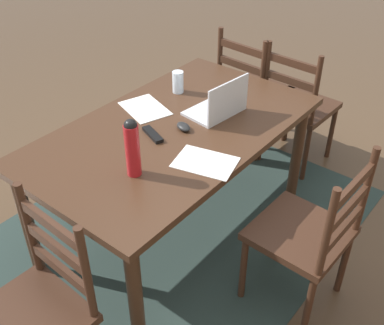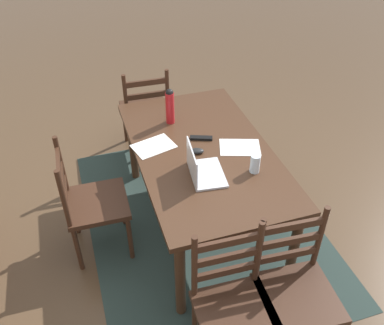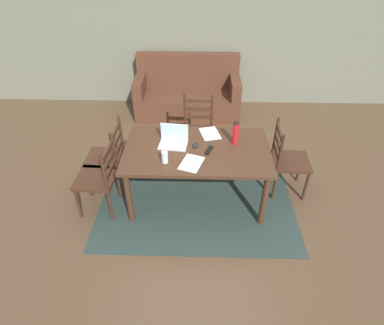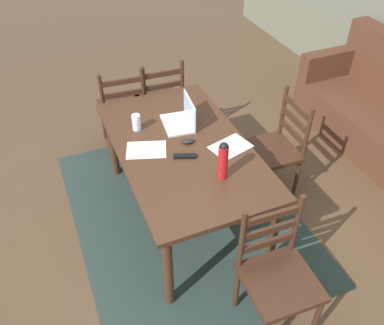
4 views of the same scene
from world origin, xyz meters
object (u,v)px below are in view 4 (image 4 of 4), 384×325
at_px(dining_table, 182,155).
at_px(tv_remote, 185,156).
at_px(chair_right_far, 277,276).
at_px(chair_far_head, 274,149).
at_px(laptop, 183,118).
at_px(drinking_glass, 136,122).
at_px(computer_mouse, 188,141).
at_px(water_bottle, 223,160).
at_px(chair_left_near, 123,109).
at_px(chair_left_far, 160,101).

xyz_separation_m(dining_table, tv_remote, (0.14, -0.03, 0.10)).
height_order(dining_table, chair_right_far, chair_right_far).
bearing_deg(tv_remote, chair_far_head, -60.59).
height_order(chair_far_head, laptop, laptop).
xyz_separation_m(chair_right_far, drinking_glass, (-1.46, -0.45, 0.35)).
distance_m(chair_far_head, chair_right_far, 1.30).
xyz_separation_m(dining_table, computer_mouse, (-0.02, 0.05, 0.10)).
xyz_separation_m(dining_table, laptop, (-0.27, 0.11, 0.14)).
xyz_separation_m(water_bottle, tv_remote, (-0.30, -0.16, -0.14)).
bearing_deg(chair_right_far, water_bottle, -174.28).
distance_m(water_bottle, computer_mouse, 0.48).
distance_m(chair_left_near, drinking_glass, 0.86).
bearing_deg(laptop, water_bottle, 1.28).
distance_m(drinking_glass, tv_remote, 0.53).
relative_size(chair_left_near, water_bottle, 3.21).
distance_m(dining_table, tv_remote, 0.17).
height_order(chair_right_far, computer_mouse, chair_right_far).
xyz_separation_m(chair_left_far, drinking_glass, (0.78, -0.45, 0.35)).
height_order(dining_table, computer_mouse, computer_mouse).
xyz_separation_m(chair_left_far, tv_remote, (1.26, -0.22, 0.30)).
bearing_deg(laptop, chair_left_near, -160.11).
height_order(chair_left_near, water_bottle, water_bottle).
xyz_separation_m(laptop, computer_mouse, (0.25, -0.06, -0.04)).
bearing_deg(computer_mouse, tv_remote, -8.87).
distance_m(laptop, computer_mouse, 0.26).
bearing_deg(water_bottle, chair_left_far, 177.58).
height_order(chair_left_near, tv_remote, chair_left_near).
bearing_deg(dining_table, tv_remote, -13.29).
relative_size(chair_left_near, laptop, 2.77).
bearing_deg(dining_table, water_bottle, 16.23).
relative_size(water_bottle, computer_mouse, 2.96).
bearing_deg(tv_remote, chair_left_far, 10.70).
relative_size(chair_left_near, drinking_glass, 7.07).
bearing_deg(chair_far_head, computer_mouse, -91.44).
bearing_deg(water_bottle, drinking_glass, -153.72).
height_order(chair_far_head, computer_mouse, chair_far_head).
bearing_deg(chair_left_far, chair_left_near, -90.01).
distance_m(laptop, tv_remote, 0.43).
relative_size(dining_table, chair_left_near, 1.75).
height_order(dining_table, drinking_glass, drinking_glass).
bearing_deg(chair_left_far, laptop, -5.47).
relative_size(dining_table, computer_mouse, 16.64).
bearing_deg(chair_left_far, dining_table, -9.73).
height_order(dining_table, chair_left_far, chair_left_far).
xyz_separation_m(chair_left_near, water_bottle, (1.56, 0.32, 0.44)).
height_order(chair_right_far, laptop, laptop).
xyz_separation_m(chair_left_far, water_bottle, (1.56, -0.07, 0.44)).
bearing_deg(chair_far_head, laptop, -110.14).
xyz_separation_m(chair_far_head, laptop, (-0.27, -0.74, 0.35)).
bearing_deg(chair_right_far, chair_far_head, 149.47).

